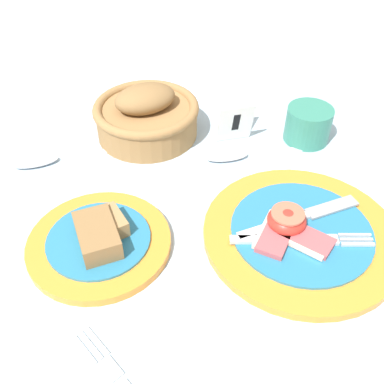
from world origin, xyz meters
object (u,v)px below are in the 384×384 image
teaspoon_by_saucer (53,159)px  teaspoon_near_cup (243,154)px  sugar_cup (308,123)px  number_card (233,120)px  bread_basket (147,115)px  bread_plate (99,240)px  breakfast_plate (299,233)px

teaspoon_by_saucer → teaspoon_near_cup: same height
teaspoon_by_saucer → teaspoon_near_cup: 0.31m
sugar_cup → teaspoon_by_saucer: size_ratio=0.40×
teaspoon_near_cup → number_card: bearing=-86.6°
bread_basket → teaspoon_near_cup: bearing=-31.1°
bread_plate → teaspoon_near_cup: bread_plate is taller
bread_basket → teaspoon_by_saucer: bearing=-160.5°
breakfast_plate → sugar_cup: sugar_cup is taller
number_card → bread_basket: bearing=161.5°
teaspoon_near_cup → bread_basket: bearing=-34.0°
teaspoon_near_cup → teaspoon_by_saucer: bearing=-9.3°
bread_plate → teaspoon_near_cup: (0.23, 0.16, -0.01)m
bread_plate → number_card: size_ratio=2.58×
breakfast_plate → bread_plate: bread_plate is taller
sugar_cup → teaspoon_near_cup: size_ratio=0.40×
breakfast_plate → teaspoon_by_saucer: 0.41m
bread_basket → number_card: (0.14, -0.04, -0.00)m
bread_basket → teaspoon_near_cup: 0.18m
teaspoon_by_saucer → number_card: bearing=174.4°
bread_plate → bread_basket: bearing=71.7°
sugar_cup → teaspoon_near_cup: (-0.12, -0.03, -0.03)m
teaspoon_by_saucer → bread_basket: bearing=-170.0°
sugar_cup → number_card: (-0.12, 0.02, 0.01)m
number_card → breakfast_plate: bearing=-85.8°
bread_plate → teaspoon_by_saucer: bearing=110.9°
bread_basket → teaspoon_near_cup: (0.15, -0.09, -0.03)m
teaspoon_by_saucer → teaspoon_near_cup: bearing=164.0°
sugar_cup → bread_plate: bearing=-151.1°
breakfast_plate → teaspoon_near_cup: size_ratio=1.36×
number_card → teaspoon_by_saucer: bearing=179.2°
sugar_cup → teaspoon_by_saucer: sugar_cup is taller
bread_plate → bread_basket: (0.08, 0.25, 0.03)m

